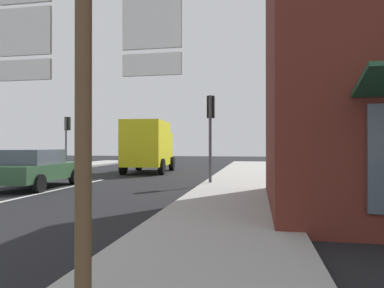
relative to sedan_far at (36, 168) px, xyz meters
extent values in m
plane|color=black|center=(1.11, 1.49, -0.76)|extent=(80.00, 80.00, 0.00)
cube|color=#9E9B96|center=(7.63, -0.51, -0.69)|extent=(2.97, 44.00, 0.14)
cube|color=silver|center=(1.11, -2.51, -0.75)|extent=(0.16, 12.00, 0.01)
cube|color=#2D5133|center=(0.00, 0.07, -0.14)|extent=(2.04, 4.31, 0.60)
cube|color=#47515B|center=(0.01, -0.18, 0.43)|extent=(1.69, 2.20, 0.55)
cylinder|color=black|center=(-0.97, 1.35, -0.44)|extent=(0.26, 0.65, 0.64)
cylinder|color=black|center=(0.77, 1.48, -0.44)|extent=(0.26, 0.65, 0.64)
cylinder|color=black|center=(0.96, -1.22, -0.44)|extent=(0.26, 0.65, 0.64)
cube|color=yellow|center=(1.93, 7.66, 0.99)|extent=(2.47, 3.85, 2.60)
cube|color=yellow|center=(1.74, 10.15, 0.69)|extent=(2.18, 1.45, 2.00)
cube|color=#47515B|center=(1.74, 10.20, 1.49)|extent=(1.76, 0.23, 0.70)
cylinder|color=black|center=(0.65, 10.02, -0.31)|extent=(0.35, 0.92, 0.90)
cylinder|color=black|center=(2.84, 10.18, -0.31)|extent=(0.35, 0.92, 0.90)
cylinder|color=black|center=(0.90, 6.63, -0.31)|extent=(0.35, 0.92, 0.90)
cylinder|color=black|center=(3.09, 6.79, -0.31)|extent=(0.35, 0.92, 0.90)
cylinder|color=brown|center=(6.87, -9.36, 0.84)|extent=(0.14, 0.14, 3.20)
cube|color=white|center=(6.29, -9.31, 1.86)|extent=(0.50, 0.03, 0.42)
cube|color=black|center=(6.29, -9.30, 1.86)|extent=(0.43, 0.01, 0.32)
cube|color=white|center=(6.29, -9.31, 1.52)|extent=(0.50, 0.03, 0.18)
cube|color=black|center=(6.29, -9.30, 1.52)|extent=(0.43, 0.01, 0.13)
cube|color=white|center=(7.45, -9.31, 1.86)|extent=(0.50, 0.03, 0.42)
cube|color=black|center=(7.45, -9.30, 1.86)|extent=(0.43, 0.01, 0.32)
cube|color=white|center=(7.45, -9.31, 1.52)|extent=(0.50, 0.03, 0.18)
cube|color=black|center=(7.45, -9.30, 1.52)|extent=(0.43, 0.01, 0.13)
cylinder|color=#47474C|center=(-4.24, 9.40, 1.02)|extent=(0.12, 0.12, 3.55)
cube|color=black|center=(-4.24, 9.60, 2.34)|extent=(0.30, 0.28, 0.90)
sphere|color=red|center=(-4.24, 9.74, 2.61)|extent=(0.18, 0.18, 0.18)
sphere|color=#3C2303|center=(-4.24, 9.74, 2.33)|extent=(0.18, 0.18, 0.18)
sphere|color=black|center=(-4.24, 9.74, 2.05)|extent=(0.18, 0.18, 0.18)
cylinder|color=#47474C|center=(6.45, 1.95, 1.06)|extent=(0.12, 0.12, 3.65)
cube|color=black|center=(6.45, 2.15, 2.43)|extent=(0.30, 0.28, 0.90)
sphere|color=red|center=(6.45, 2.29, 2.70)|extent=(0.18, 0.18, 0.18)
sphere|color=#3C2303|center=(6.45, 2.29, 2.42)|extent=(0.18, 0.18, 0.18)
sphere|color=black|center=(6.45, 2.29, 2.14)|extent=(0.18, 0.18, 0.18)
camera|label=1|loc=(8.30, -12.08, 0.85)|focal=32.87mm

